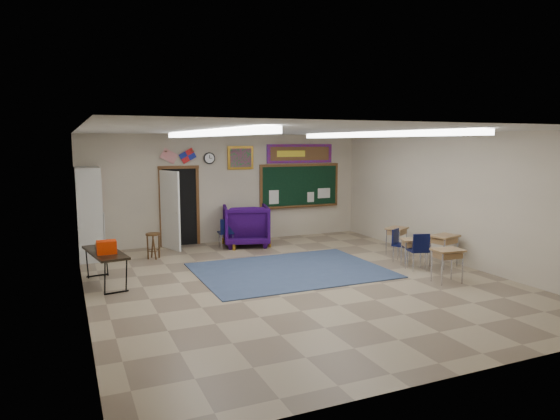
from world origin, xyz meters
name	(u,v)px	position (x,y,z in m)	size (l,w,h in m)	color
floor	(298,281)	(0.00, 0.00, 0.00)	(9.00, 9.00, 0.00)	gray
back_wall	(229,188)	(0.00, 4.50, 1.50)	(8.00, 0.04, 3.00)	#A69B87
front_wall	(466,254)	(0.00, -4.50, 1.50)	(8.00, 0.04, 3.00)	#A69B87
left_wall	(81,220)	(-4.00, 0.00, 1.50)	(0.04, 9.00, 3.00)	#A69B87
right_wall	(455,198)	(4.00, 0.00, 1.50)	(0.04, 9.00, 3.00)	#A69B87
ceiling	(299,131)	(0.00, 0.00, 3.00)	(8.00, 9.00, 0.04)	silver
area_rug	(290,270)	(0.20, 0.80, 0.01)	(4.00, 3.00, 0.02)	#334361
fluorescent_strips	(299,134)	(0.00, 0.00, 2.94)	(3.86, 6.00, 0.10)	white
doorway	(177,207)	(-1.50, 4.35, 1.06)	(1.10, 0.89, 2.16)	black
chalkboard	(300,187)	(2.20, 4.46, 1.46)	(2.55, 0.14, 1.30)	brown
bulletin_board	(300,154)	(2.20, 4.47, 2.45)	(2.10, 0.05, 0.55)	#AE0E17
framed_art_print	(241,158)	(0.35, 4.47, 2.35)	(0.75, 0.05, 0.65)	olive
wall_clock	(209,158)	(-0.55, 4.47, 2.35)	(0.32, 0.05, 0.32)	black
wall_flags	(178,154)	(-1.40, 4.44, 2.48)	(1.16, 0.06, 0.70)	red
storage_cabinet	(89,213)	(-3.71, 3.85, 1.10)	(0.59, 1.25, 2.20)	#BBBCB7
wingback_armchair	(246,225)	(0.23, 3.75, 0.55)	(1.18, 1.22, 1.11)	#1E0539
student_chair_reading	(226,233)	(-0.39, 3.59, 0.41)	(0.41, 0.41, 0.81)	black
student_chair_desk_a	(418,251)	(2.79, -0.23, 0.42)	(0.42, 0.42, 0.83)	black
student_chair_desk_b	(402,246)	(2.92, 0.49, 0.39)	(0.39, 0.39, 0.77)	black
student_desk_front_left	(413,251)	(2.87, 0.00, 0.36)	(0.63, 0.56, 0.64)	#9C7148
student_desk_front_right	(396,239)	(3.34, 1.26, 0.37)	(0.69, 0.64, 0.67)	#9C7148
student_desk_back_left	(447,264)	(2.67, -1.29, 0.38)	(0.61, 0.48, 0.68)	#9C7148
student_desk_back_right	(444,249)	(3.53, -0.24, 0.40)	(0.69, 0.58, 0.72)	#9C7148
folding_table	(106,266)	(-3.57, 1.29, 0.36)	(0.80, 1.67, 0.91)	black
wooden_stool	(153,246)	(-2.34, 3.16, 0.32)	(0.35, 0.35, 0.62)	#513318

